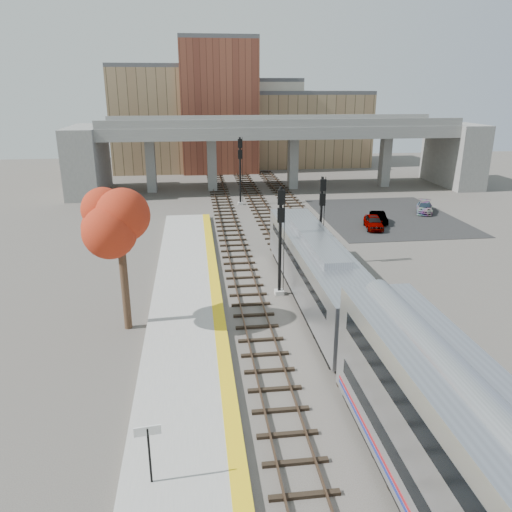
{
  "coord_description": "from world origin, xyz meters",
  "views": [
    {
      "loc": [
        -6.52,
        -21.99,
        13.24
      ],
      "look_at": [
        -2.57,
        9.37,
        2.5
      ],
      "focal_mm": 35.0,
      "sensor_mm": 36.0,
      "label": 1
    }
  ],
  "objects_px": {
    "locomotive": "(316,269)",
    "car_a": "(373,222)",
    "car_c": "(425,207)",
    "signal_mast_mid": "(321,223)",
    "signal_mast_far": "(240,171)",
    "signal_mast_near": "(280,242)",
    "tree": "(119,226)",
    "car_b": "(379,218)"
  },
  "relations": [
    {
      "from": "locomotive",
      "to": "signal_mast_near",
      "type": "xyz_separation_m",
      "value": [
        -2.1,
        1.43,
        1.4
      ]
    },
    {
      "from": "car_a",
      "to": "car_b",
      "type": "xyz_separation_m",
      "value": [
        1.29,
        2.01,
        -0.1
      ]
    },
    {
      "from": "locomotive",
      "to": "car_b",
      "type": "relative_size",
      "value": 5.55
    },
    {
      "from": "tree",
      "to": "car_c",
      "type": "distance_m",
      "value": 38.45
    },
    {
      "from": "signal_mast_near",
      "to": "signal_mast_mid",
      "type": "relative_size",
      "value": 1.06
    },
    {
      "from": "locomotive",
      "to": "signal_mast_mid",
      "type": "xyz_separation_m",
      "value": [
        2.0,
        6.9,
        1.14
      ]
    },
    {
      "from": "signal_mast_mid",
      "to": "tree",
      "type": "height_order",
      "value": "tree"
    },
    {
      "from": "signal_mast_far",
      "to": "car_c",
      "type": "distance_m",
      "value": 21.13
    },
    {
      "from": "signal_mast_mid",
      "to": "car_b",
      "type": "bearing_deg",
      "value": 51.72
    },
    {
      "from": "tree",
      "to": "car_a",
      "type": "relative_size",
      "value": 2.1
    },
    {
      "from": "signal_mast_near",
      "to": "signal_mast_far",
      "type": "xyz_separation_m",
      "value": [
        -0.0,
        27.2,
        0.34
      ]
    },
    {
      "from": "locomotive",
      "to": "signal_mast_far",
      "type": "height_order",
      "value": "signal_mast_far"
    },
    {
      "from": "car_a",
      "to": "car_b",
      "type": "height_order",
      "value": "car_a"
    },
    {
      "from": "tree",
      "to": "car_c",
      "type": "bearing_deg",
      "value": 39.69
    },
    {
      "from": "locomotive",
      "to": "signal_mast_far",
      "type": "bearing_deg",
      "value": 94.2
    },
    {
      "from": "tree",
      "to": "car_b",
      "type": "bearing_deg",
      "value": 42.34
    },
    {
      "from": "signal_mast_mid",
      "to": "car_c",
      "type": "distance_m",
      "value": 21.99
    },
    {
      "from": "signal_mast_near",
      "to": "signal_mast_mid",
      "type": "height_order",
      "value": "signal_mast_near"
    },
    {
      "from": "car_a",
      "to": "signal_mast_near",
      "type": "bearing_deg",
      "value": -118.17
    },
    {
      "from": "tree",
      "to": "car_b",
      "type": "relative_size",
      "value": 2.39
    },
    {
      "from": "tree",
      "to": "car_a",
      "type": "bearing_deg",
      "value": 41.1
    },
    {
      "from": "locomotive",
      "to": "signal_mast_near",
      "type": "bearing_deg",
      "value": 145.81
    },
    {
      "from": "locomotive",
      "to": "signal_mast_far",
      "type": "relative_size",
      "value": 2.43
    },
    {
      "from": "car_a",
      "to": "signal_mast_mid",
      "type": "bearing_deg",
      "value": -119.07
    },
    {
      "from": "signal_mast_near",
      "to": "tree",
      "type": "xyz_separation_m",
      "value": [
        -9.5,
        -3.68,
        2.41
      ]
    },
    {
      "from": "signal_mast_mid",
      "to": "tree",
      "type": "xyz_separation_m",
      "value": [
        -13.6,
        -9.15,
        2.67
      ]
    },
    {
      "from": "car_b",
      "to": "car_c",
      "type": "distance_m",
      "value": 7.53
    },
    {
      "from": "signal_mast_near",
      "to": "tree",
      "type": "height_order",
      "value": "tree"
    },
    {
      "from": "car_c",
      "to": "signal_mast_mid",
      "type": "bearing_deg",
      "value": -112.15
    },
    {
      "from": "tree",
      "to": "car_a",
      "type": "height_order",
      "value": "tree"
    },
    {
      "from": "locomotive",
      "to": "car_a",
      "type": "bearing_deg",
      "value": 59.15
    },
    {
      "from": "tree",
      "to": "car_c",
      "type": "xyz_separation_m",
      "value": [
        29.29,
        24.31,
        -5.46
      ]
    },
    {
      "from": "signal_mast_mid",
      "to": "signal_mast_far",
      "type": "xyz_separation_m",
      "value": [
        -4.1,
        21.73,
        0.6
      ]
    },
    {
      "from": "signal_mast_mid",
      "to": "signal_mast_far",
      "type": "height_order",
      "value": "signal_mast_far"
    },
    {
      "from": "locomotive",
      "to": "signal_mast_near",
      "type": "distance_m",
      "value": 2.9
    },
    {
      "from": "signal_mast_near",
      "to": "car_a",
      "type": "xyz_separation_m",
      "value": [
        11.9,
        14.99,
        -2.97
      ]
    },
    {
      "from": "signal_mast_near",
      "to": "tree",
      "type": "relative_size",
      "value": 0.89
    },
    {
      "from": "tree",
      "to": "car_c",
      "type": "height_order",
      "value": "tree"
    },
    {
      "from": "signal_mast_mid",
      "to": "car_b",
      "type": "relative_size",
      "value": 2.02
    },
    {
      "from": "signal_mast_far",
      "to": "car_a",
      "type": "relative_size",
      "value": 2.0
    },
    {
      "from": "signal_mast_near",
      "to": "signal_mast_far",
      "type": "relative_size",
      "value": 0.94
    },
    {
      "from": "signal_mast_near",
      "to": "signal_mast_far",
      "type": "bearing_deg",
      "value": 90.0
    }
  ]
}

